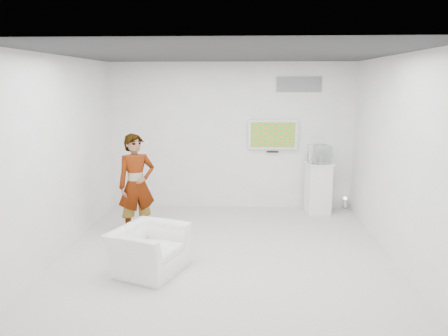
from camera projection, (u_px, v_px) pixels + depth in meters
The scene contains 10 objects.
room at pixel (226, 157), 6.52m from camera, with size 5.01×5.01×3.00m.
tv at pixel (273, 135), 8.87m from camera, with size 1.00×0.08×0.60m, color silver.
logo_decal at pixel (299, 85), 8.69m from camera, with size 0.90×0.02×0.30m, color slate.
person at pixel (136, 185), 7.43m from camera, with size 0.64×0.42×1.76m, color white.
armchair at pixel (149, 250), 6.07m from camera, with size 0.97×0.85×0.63m, color white.
pedestal at pixel (318, 188), 8.76m from camera, with size 0.50×0.50×1.02m, color white.
floor_uplight at pixel (345, 204), 8.98m from camera, with size 0.17×0.17×0.27m, color white.
vitrine at pixel (319, 154), 8.62m from camera, with size 0.36×0.36×0.36m, color white.
console at pixel (319, 158), 8.64m from camera, with size 0.04×0.14×0.19m, color white.
wii_remote at pixel (147, 142), 7.53m from camera, with size 0.03×0.13×0.03m, color white.
Camera 1 is at (0.29, -6.42, 2.61)m, focal length 35.00 mm.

